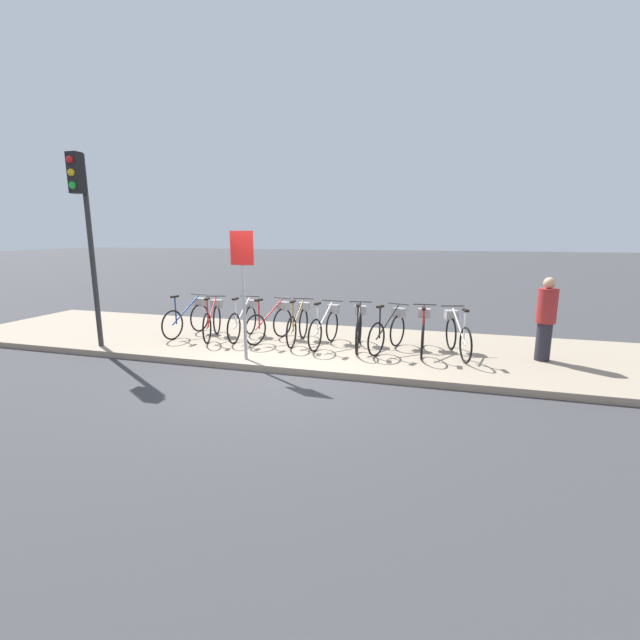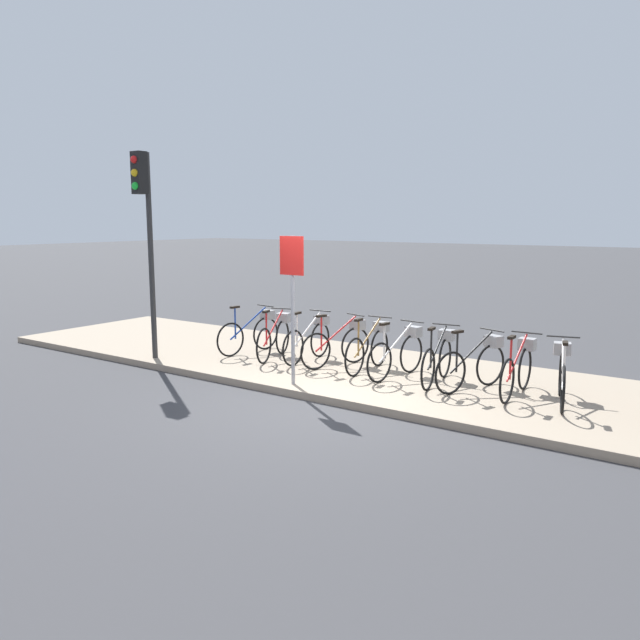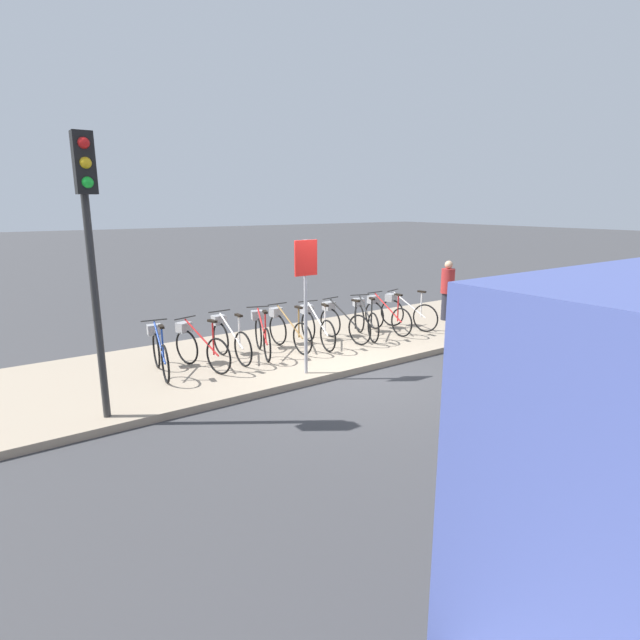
% 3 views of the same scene
% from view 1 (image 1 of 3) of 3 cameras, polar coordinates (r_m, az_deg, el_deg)
% --- Properties ---
extents(ground_plane, '(120.00, 120.00, 0.00)m').
position_cam_1_polar(ground_plane, '(7.57, -4.98, -7.19)').
color(ground_plane, '#38383A').
extents(sidewalk, '(16.68, 3.68, 0.12)m').
position_cam_1_polar(sidewalk, '(9.22, -0.91, -3.36)').
color(sidewalk, gray).
rests_on(sidewalk, ground_plane).
extents(parked_bicycle_0, '(0.46, 1.56, 0.96)m').
position_cam_1_polar(parked_bicycle_0, '(10.29, -17.04, 0.48)').
color(parked_bicycle_0, black).
rests_on(parked_bicycle_0, sidewalk).
extents(parked_bicycle_1, '(0.59, 1.52, 0.96)m').
position_cam_1_polar(parked_bicycle_1, '(9.84, -14.08, 0.16)').
color(parked_bicycle_1, black).
rests_on(parked_bicycle_1, sidewalk).
extents(parked_bicycle_2, '(0.46, 1.57, 0.96)m').
position_cam_1_polar(parked_bicycle_2, '(9.68, -10.08, 0.14)').
color(parked_bicycle_2, black).
rests_on(parked_bicycle_2, sidewalk).
extents(parked_bicycle_3, '(0.62, 1.51, 0.96)m').
position_cam_1_polar(parked_bicycle_3, '(9.37, -6.38, -0.12)').
color(parked_bicycle_3, black).
rests_on(parked_bicycle_3, sidewalk).
extents(parked_bicycle_4, '(0.46, 1.57, 0.96)m').
position_cam_1_polar(parked_bicycle_4, '(9.18, -2.82, -0.31)').
color(parked_bicycle_4, black).
rests_on(parked_bicycle_4, sidewalk).
extents(parked_bicycle_5, '(0.46, 1.56, 0.96)m').
position_cam_1_polar(parked_bicycle_5, '(8.89, 0.77, -0.68)').
color(parked_bicycle_5, black).
rests_on(parked_bicycle_5, sidewalk).
extents(parked_bicycle_6, '(0.46, 1.56, 0.96)m').
position_cam_1_polar(parked_bicycle_6, '(8.75, 5.23, -0.92)').
color(parked_bicycle_6, black).
rests_on(parked_bicycle_6, sidewalk).
extents(parked_bicycle_7, '(0.66, 1.49, 0.96)m').
position_cam_1_polar(parked_bicycle_7, '(8.62, 9.26, -1.21)').
color(parked_bicycle_7, black).
rests_on(parked_bicycle_7, sidewalk).
extents(parked_bicycle_8, '(0.46, 1.57, 0.96)m').
position_cam_1_polar(parked_bicycle_8, '(8.62, 13.59, -1.39)').
color(parked_bicycle_8, black).
rests_on(parked_bicycle_8, sidewalk).
extents(parked_bicycle_9, '(0.57, 1.52, 0.96)m').
position_cam_1_polar(parked_bicycle_9, '(8.60, 17.77, -1.65)').
color(parked_bicycle_9, black).
rests_on(parked_bicycle_9, sidewalk).
extents(pedestrian, '(0.34, 0.34, 1.53)m').
position_cam_1_polar(pedestrian, '(8.76, 27.89, 0.26)').
color(pedestrian, '#23232D').
rests_on(pedestrian, sidewalk).
extents(traffic_light, '(0.24, 0.40, 3.80)m').
position_cam_1_polar(traffic_light, '(9.70, -29.04, 12.54)').
color(traffic_light, '#2D2D2D').
rests_on(traffic_light, sidewalk).
extents(sign_post, '(0.44, 0.07, 2.35)m').
position_cam_1_polar(sign_post, '(7.81, -10.23, 6.13)').
color(sign_post, '#99999E').
rests_on(sign_post, sidewalk).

